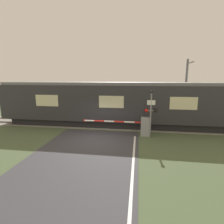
{
  "coord_description": "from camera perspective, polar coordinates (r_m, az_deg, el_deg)",
  "views": [
    {
      "loc": [
        2.87,
        -11.27,
        4.21
      ],
      "look_at": [
        0.89,
        1.83,
        1.61
      ],
      "focal_mm": 28.0,
      "sensor_mm": 36.0,
      "label": 1
    }
  ],
  "objects": [
    {
      "name": "crossing_barrier",
      "position": [
        12.98,
        9.38,
        -4.54
      ],
      "size": [
        4.94,
        0.44,
        1.4
      ],
      "color": "gray",
      "rests_on": "ground_plane"
    },
    {
      "name": "ground_plane",
      "position": [
        12.37,
        -5.41,
        -8.83
      ],
      "size": [
        80.0,
        80.0,
        0.0
      ],
      "primitive_type": "plane",
      "color": "#475638"
    },
    {
      "name": "track_bed",
      "position": [
        15.95,
        -2.08,
        -4.1
      ],
      "size": [
        36.0,
        3.2,
        0.13
      ],
      "color": "gray",
      "rests_on": "ground_plane"
    },
    {
      "name": "train",
      "position": [
        15.44,
        0.6,
        2.75
      ],
      "size": [
        20.0,
        2.99,
        3.83
      ],
      "color": "black",
      "rests_on": "ground_plane"
    },
    {
      "name": "signal_post",
      "position": [
        12.55,
        12.55,
        0.26
      ],
      "size": [
        0.92,
        0.26,
        3.34
      ],
      "color": "gray",
      "rests_on": "ground_plane"
    },
    {
      "name": "catenary_pole",
      "position": [
        17.87,
        22.9,
        6.67
      ],
      "size": [
        0.2,
        1.9,
        5.9
      ],
      "color": "slate",
      "rests_on": "ground_plane"
    }
  ]
}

